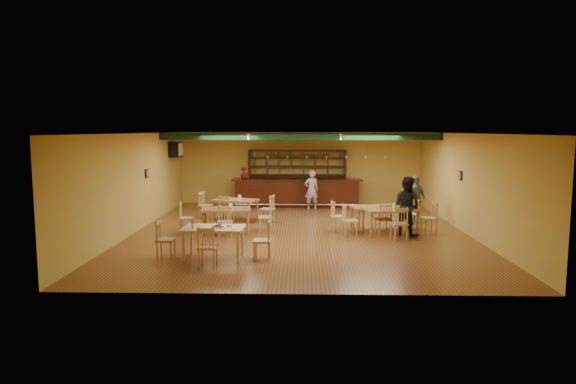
{
  "coord_description": "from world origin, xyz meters",
  "views": [
    {
      "loc": [
        0.04,
        -15.38,
        3.11
      ],
      "look_at": [
        -0.37,
        0.6,
        1.15
      ],
      "focal_mm": 31.82,
      "sensor_mm": 36.0,
      "label": 1
    }
  ],
  "objects_px": {
    "patron_bar": "(311,190)",
    "near_table": "(214,243)",
    "bar_counter": "(297,193)",
    "dining_table_c": "(226,220)",
    "dining_table_b": "(375,218)",
    "dining_table_a": "(236,210)",
    "patron_right_a": "(407,206)",
    "dining_table_d": "(390,222)"
  },
  "relations": [
    {
      "from": "dining_table_b",
      "to": "dining_table_c",
      "type": "bearing_deg",
      "value": 174.85
    },
    {
      "from": "dining_table_d",
      "to": "dining_table_b",
      "type": "bearing_deg",
      "value": 104.16
    },
    {
      "from": "dining_table_c",
      "to": "bar_counter",
      "type": "bearing_deg",
      "value": 62.5
    },
    {
      "from": "patron_bar",
      "to": "near_table",
      "type": "bearing_deg",
      "value": 57.07
    },
    {
      "from": "dining_table_d",
      "to": "near_table",
      "type": "bearing_deg",
      "value": -158.73
    },
    {
      "from": "bar_counter",
      "to": "near_table",
      "type": "bearing_deg",
      "value": -102.84
    },
    {
      "from": "dining_table_d",
      "to": "patron_right_a",
      "type": "relative_size",
      "value": 0.9
    },
    {
      "from": "dining_table_a",
      "to": "dining_table_c",
      "type": "height_order",
      "value": "dining_table_c"
    },
    {
      "from": "dining_table_d",
      "to": "bar_counter",
      "type": "bearing_deg",
      "value": 106.05
    },
    {
      "from": "dining_table_b",
      "to": "patron_right_a",
      "type": "xyz_separation_m",
      "value": [
        0.8,
        -0.8,
        0.51
      ]
    },
    {
      "from": "dining_table_b",
      "to": "patron_right_a",
      "type": "distance_m",
      "value": 1.24
    },
    {
      "from": "dining_table_c",
      "to": "patron_bar",
      "type": "bearing_deg",
      "value": 53.35
    },
    {
      "from": "dining_table_a",
      "to": "patron_right_a",
      "type": "height_order",
      "value": "patron_right_a"
    },
    {
      "from": "dining_table_c",
      "to": "near_table",
      "type": "distance_m",
      "value": 3.19
    },
    {
      "from": "bar_counter",
      "to": "patron_right_a",
      "type": "relative_size",
      "value": 2.99
    },
    {
      "from": "near_table",
      "to": "dining_table_c",
      "type": "bearing_deg",
      "value": 94.44
    },
    {
      "from": "bar_counter",
      "to": "dining_table_d",
      "type": "relative_size",
      "value": 3.33
    },
    {
      "from": "dining_table_c",
      "to": "patron_bar",
      "type": "xyz_separation_m",
      "value": [
        2.68,
        4.5,
        0.4
      ]
    },
    {
      "from": "dining_table_b",
      "to": "dining_table_c",
      "type": "xyz_separation_m",
      "value": [
        -4.59,
        -0.52,
        -0.0
      ]
    },
    {
      "from": "near_table",
      "to": "patron_right_a",
      "type": "height_order",
      "value": "patron_right_a"
    },
    {
      "from": "dining_table_c",
      "to": "near_table",
      "type": "relative_size",
      "value": 1.02
    },
    {
      "from": "dining_table_d",
      "to": "patron_right_a",
      "type": "distance_m",
      "value": 0.68
    },
    {
      "from": "bar_counter",
      "to": "dining_table_c",
      "type": "relative_size",
      "value": 3.54
    },
    {
      "from": "dining_table_a",
      "to": "dining_table_c",
      "type": "bearing_deg",
      "value": -71.71
    },
    {
      "from": "dining_table_d",
      "to": "patron_bar",
      "type": "height_order",
      "value": "patron_bar"
    },
    {
      "from": "dining_table_c",
      "to": "patron_right_a",
      "type": "xyz_separation_m",
      "value": [
        5.39,
        -0.28,
        0.51
      ]
    },
    {
      "from": "bar_counter",
      "to": "dining_table_c",
      "type": "bearing_deg",
      "value": -111.61
    },
    {
      "from": "dining_table_a",
      "to": "dining_table_d",
      "type": "relative_size",
      "value": 0.93
    },
    {
      "from": "dining_table_b",
      "to": "dining_table_d",
      "type": "xyz_separation_m",
      "value": [
        0.33,
        -0.71,
        0.02
      ]
    },
    {
      "from": "dining_table_b",
      "to": "patron_bar",
      "type": "height_order",
      "value": "patron_bar"
    },
    {
      "from": "dining_table_b",
      "to": "bar_counter",
      "type": "bearing_deg",
      "value": 105.62
    },
    {
      "from": "dining_table_b",
      "to": "dining_table_c",
      "type": "height_order",
      "value": "same"
    },
    {
      "from": "dining_table_a",
      "to": "patron_bar",
      "type": "xyz_separation_m",
      "value": [
        2.65,
        2.4,
        0.41
      ]
    },
    {
      "from": "dining_table_b",
      "to": "dining_table_c",
      "type": "relative_size",
      "value": 1.0
    },
    {
      "from": "dining_table_a",
      "to": "patron_bar",
      "type": "bearing_deg",
      "value": 61.19
    },
    {
      "from": "dining_table_a",
      "to": "patron_right_a",
      "type": "relative_size",
      "value": 0.83
    },
    {
      "from": "patron_bar",
      "to": "bar_counter",
      "type": "bearing_deg",
      "value": -70.18
    },
    {
      "from": "bar_counter",
      "to": "dining_table_a",
      "type": "distance_m",
      "value": 3.85
    },
    {
      "from": "dining_table_c",
      "to": "patron_right_a",
      "type": "distance_m",
      "value": 5.42
    },
    {
      "from": "near_table",
      "to": "patron_bar",
      "type": "xyz_separation_m",
      "value": [
        2.51,
        7.68,
        0.38
      ]
    },
    {
      "from": "dining_table_c",
      "to": "patron_bar",
      "type": "height_order",
      "value": "patron_bar"
    },
    {
      "from": "dining_table_d",
      "to": "patron_bar",
      "type": "xyz_separation_m",
      "value": [
        -2.24,
        4.69,
        0.38
      ]
    }
  ]
}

